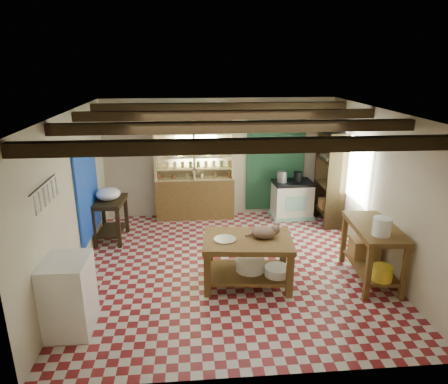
{
  "coord_description": "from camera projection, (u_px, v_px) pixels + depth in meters",
  "views": [
    {
      "loc": [
        -0.63,
        -6.03,
        3.33
      ],
      "look_at": [
        -0.08,
        0.3,
        1.24
      ],
      "focal_mm": 32.0,
      "sensor_mm": 36.0,
      "label": 1
    }
  ],
  "objects": [
    {
      "name": "wall_right",
      "position": [
        381.0,
        190.0,
        6.59
      ],
      "size": [
        0.04,
        5.0,
        2.6
      ],
      "primitive_type": "cube",
      "color": "beige",
      "rests_on": "floor"
    },
    {
      "name": "kettle_left",
      "position": [
        282.0,
        177.0,
        8.63
      ],
      "size": [
        0.22,
        0.22,
        0.24
      ],
      "primitive_type": "cylinder",
      "rotation": [
        0.0,
        0.0,
        0.05
      ],
      "color": "#B3B4BB",
      "rests_on": "stove"
    },
    {
      "name": "window_back",
      "position": [
        196.0,
        141.0,
        8.57
      ],
      "size": [
        0.9,
        0.02,
        0.8
      ],
      "primitive_type": "cube",
      "color": "beige",
      "rests_on": "wall_back"
    },
    {
      "name": "blue_wall_patch",
      "position": [
        88.0,
        193.0,
        7.1
      ],
      "size": [
        0.04,
        1.4,
        1.6
      ],
      "primitive_type": "cube",
      "color": "#1844B9",
      "rests_on": "wall_left"
    },
    {
      "name": "work_table",
      "position": [
        247.0,
        261.0,
        6.18
      ],
      "size": [
        1.43,
        1.03,
        0.76
      ],
      "primitive_type": "cube",
      "rotation": [
        0.0,
        0.0,
        -0.1
      ],
      "color": "brown",
      "rests_on": "floor"
    },
    {
      "name": "cat",
      "position": [
        264.0,
        232.0,
        6.08
      ],
      "size": [
        0.41,
        0.33,
        0.18
      ],
      "primitive_type": "ellipsoid",
      "rotation": [
        0.0,
        0.0,
        0.07
      ],
      "color": "#8D6A52",
      "rests_on": "work_table"
    },
    {
      "name": "ceiling_beams",
      "position": [
        231.0,
        120.0,
        6.02
      ],
      "size": [
        5.0,
        3.8,
        0.15
      ],
      "primitive_type": "cube",
      "color": "#2F2110",
      "rests_on": "ceiling"
    },
    {
      "name": "white_bucket",
      "position": [
        382.0,
        227.0,
        5.77
      ],
      "size": [
        0.28,
        0.28,
        0.27
      ],
      "primitive_type": "cylinder",
      "rotation": [
        0.0,
        0.0,
        -0.07
      ],
      "color": "white",
      "rests_on": "right_counter"
    },
    {
      "name": "right_counter",
      "position": [
        372.0,
        253.0,
        6.28
      ],
      "size": [
        0.74,
        1.33,
        0.92
      ],
      "primitive_type": "cube",
      "rotation": [
        0.0,
        0.0,
        -0.07
      ],
      "color": "brown",
      "rests_on": "floor"
    },
    {
      "name": "wall_left",
      "position": [
        71.0,
        199.0,
        6.19
      ],
      "size": [
        0.04,
        5.0,
        2.6
      ],
      "primitive_type": "cube",
      "color": "beige",
      "rests_on": "floor"
    },
    {
      "name": "shelving_unit",
      "position": [
        194.0,
        170.0,
        8.59
      ],
      "size": [
        1.7,
        0.34,
        2.2
      ],
      "primitive_type": "cube",
      "color": "#D8C27D",
      "rests_on": "floor"
    },
    {
      "name": "stove",
      "position": [
        292.0,
        199.0,
        8.83
      ],
      "size": [
        0.88,
        0.61,
        0.83
      ],
      "primitive_type": "cube",
      "rotation": [
        0.0,
        0.0,
        0.05
      ],
      "color": "silver",
      "rests_on": "floor"
    },
    {
      "name": "ceiling",
      "position": [
        231.0,
        112.0,
        5.98
      ],
      "size": [
        5.0,
        5.0,
        0.02
      ],
      "primitive_type": "cube",
      "color": "#4D4C51",
      "rests_on": "wall_back"
    },
    {
      "name": "wicker_basket",
      "position": [
        365.0,
        248.0,
        6.59
      ],
      "size": [
        0.46,
        0.38,
        0.31
      ],
      "primitive_type": "cube",
      "rotation": [
        0.0,
        0.0,
        -0.07
      ],
      "color": "olive",
      "rests_on": "right_counter"
    },
    {
      "name": "wall_back",
      "position": [
        219.0,
        158.0,
        8.76
      ],
      "size": [
        5.0,
        0.04,
        2.6
      ],
      "primitive_type": "cube",
      "color": "beige",
      "rests_on": "floor"
    },
    {
      "name": "utensil_rail",
      "position": [
        44.0,
        194.0,
        4.9
      ],
      "size": [
        0.06,
        0.9,
        0.28
      ],
      "primitive_type": "cube",
      "color": "black",
      "rests_on": "wall_left"
    },
    {
      "name": "white_cabinet",
      "position": [
        69.0,
        295.0,
        5.07
      ],
      "size": [
        0.56,
        0.67,
        0.99
      ],
      "primitive_type": "cube",
      "rotation": [
        0.0,
        0.0,
        -0.01
      ],
      "color": "white",
      "rests_on": "floor"
    },
    {
      "name": "enamel_bowl",
      "position": [
        108.0,
        194.0,
        7.54
      ],
      "size": [
        0.48,
        0.48,
        0.23
      ],
      "primitive_type": "ellipsoid",
      "rotation": [
        0.0,
        0.0,
        -0.06
      ],
      "color": "white",
      "rests_on": "prep_table"
    },
    {
      "name": "prep_table",
      "position": [
        111.0,
        220.0,
        7.7
      ],
      "size": [
        0.61,
        0.85,
        0.83
      ],
      "primitive_type": "cube",
      "rotation": [
        0.0,
        0.0,
        -0.06
      ],
      "color": "#2F2110",
      "rests_on": "floor"
    },
    {
      "name": "floor",
      "position": [
        230.0,
        267.0,
        6.8
      ],
      "size": [
        5.0,
        5.0,
        0.02
      ],
      "primitive_type": "cube",
      "color": "maroon",
      "rests_on": "ground"
    },
    {
      "name": "window_right",
      "position": [
        356.0,
        169.0,
        7.51
      ],
      "size": [
        0.02,
        1.3,
        1.2
      ],
      "primitive_type": "cube",
      "color": "beige",
      "rests_on": "wall_right"
    },
    {
      "name": "tall_rack",
      "position": [
        330.0,
        178.0,
        8.37
      ],
      "size": [
        0.4,
        0.86,
        2.0
      ],
      "primitive_type": "cube",
      "color": "#2F2110",
      "rests_on": "floor"
    },
    {
      "name": "pot_rack",
      "position": [
        282.0,
        120.0,
        8.16
      ],
      "size": [
        0.86,
        0.12,
        0.36
      ],
      "primitive_type": "cube",
      "color": "black",
      "rests_on": "ceiling"
    },
    {
      "name": "yellow_tub",
      "position": [
        382.0,
        273.0,
        5.89
      ],
      "size": [
        0.32,
        0.32,
        0.22
      ],
      "primitive_type": "cylinder",
      "rotation": [
        0.0,
        0.0,
        -0.07
      ],
      "color": "gold",
      "rests_on": "right_counter"
    },
    {
      "name": "steel_tray",
      "position": [
        225.0,
        239.0,
        6.02
      ],
      "size": [
        0.37,
        0.37,
        0.02
      ],
      "primitive_type": "cylinder",
      "rotation": [
        0.0,
        0.0,
        -0.1
      ],
      "color": "#B3B4BB",
      "rests_on": "work_table"
    },
    {
      "name": "green_wall_patch",
      "position": [
        275.0,
        160.0,
        8.84
      ],
      "size": [
        1.3,
        0.04,
        2.3
      ],
      "primitive_type": "cube",
      "color": "#1B4328",
      "rests_on": "wall_back"
    },
    {
      "name": "basin_large",
      "position": [
        250.0,
        265.0,
        6.26
      ],
      "size": [
        0.51,
        0.51,
        0.16
      ],
      "primitive_type": "cylinder",
      "rotation": [
        0.0,
        0.0,
        -0.1
      ],
      "color": "white",
      "rests_on": "work_table"
    },
    {
      "name": "basin_small",
      "position": [
        277.0,
        271.0,
        6.12
      ],
      "size": [
        0.42,
        0.42,
        0.13
      ],
      "primitive_type": "cylinder",
      "rotation": [
        0.0,
        0.0,
        -0.1
      ],
      "color": "white",
      "rests_on": "work_table"
    },
    {
      "name": "wall_front",
      "position": [
        256.0,
        273.0,
        4.02
      ],
      "size": [
        5.0,
        0.04,
        2.6
      ],
      "primitive_type": "cube",
      "color": "beige",
      "rests_on": "floor"
    },
    {
      "name": "kettle_right",
      "position": [
        298.0,
        176.0,
        8.68
      ],
      "size": [
        0.18,
        0.18,
        0.22
      ],
      "primitive_type": "cylinder",
      "rotation": [
        0.0,
        0.0,
        0.05
      ],
      "color": "black",
      "rests_on": "stove"
    }
  ]
}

